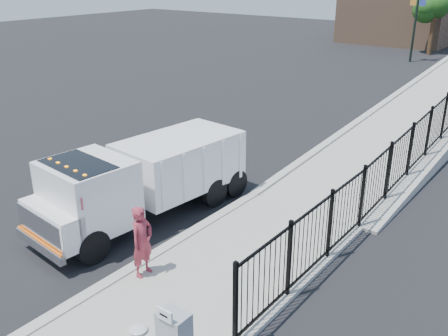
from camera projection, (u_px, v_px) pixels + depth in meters
The scene contains 12 objects.
ground at pixel (171, 248), 13.23m from camera, with size 120.00×120.00×0.00m, color black.
sidewalk at pixel (173, 313), 10.65m from camera, with size 3.55×12.00×0.12m, color #9E998E.
curb at pixel (113, 281), 11.72m from camera, with size 0.30×12.00×0.16m, color #ADAAA3.
ramp at pixel (431, 123), 23.88m from camera, with size 3.95×24.00×1.70m, color #9E998E.
iron_fence at pixel (442, 131), 19.79m from camera, with size 0.10×28.00×1.80m, color black.
truck at pixel (141, 178), 14.33m from camera, with size 2.82×6.99×2.34m.
worker at pixel (142, 241), 11.61m from camera, with size 0.64×0.42×1.76m, color maroon.
arrow_sign at pixel (164, 315), 8.41m from camera, with size 0.35×0.04×0.22m, color white.
debris at pixel (138, 329), 10.03m from camera, with size 0.38×0.38×0.10m, color silver.
light_pole_0 at pixel (422, 4), 37.71m from camera, with size 3.77×0.22×8.00m.
tree_0 at pixel (436, 7), 41.27m from camera, with size 2.48×2.48×5.24m.
building at pixel (405, 0), 49.34m from camera, with size 10.00×10.00×8.00m, color #8C664C.
Camera 1 is at (8.05, -8.31, 6.92)m, focal length 40.00 mm.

